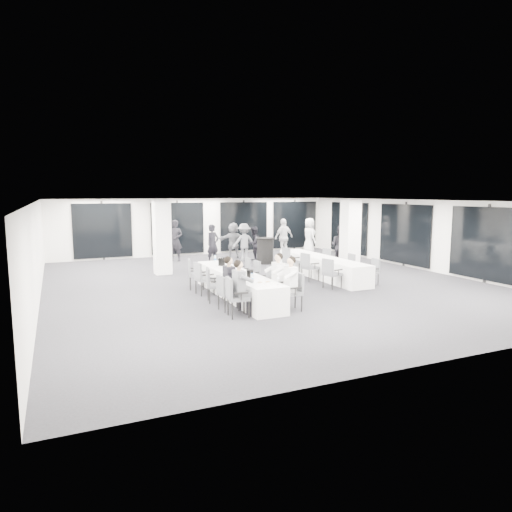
{
  "coord_description": "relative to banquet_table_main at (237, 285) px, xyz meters",
  "views": [
    {
      "loc": [
        -6.47,
        -13.96,
        3.07
      ],
      "look_at": [
        -0.41,
        -0.2,
        0.98
      ],
      "focal_mm": 32.0,
      "sensor_mm": 36.0,
      "label": 1
    }
  ],
  "objects": [
    {
      "name": "standing_guest_f",
      "position": [
        2.85,
        7.72,
        0.58
      ],
      "size": [
        1.86,
        1.01,
        1.92
      ],
      "primitive_type": "imported",
      "rotation": [
        0.0,
        0.0,
        2.95
      ],
      "color": "slate",
      "rests_on": "floor"
    },
    {
      "name": "plate_b",
      "position": [
        0.19,
        -1.74,
        0.39
      ],
      "size": [
        0.18,
        0.18,
        0.03
      ],
      "color": "white",
      "rests_on": "banquet_table_main"
    },
    {
      "name": "chair_main_left_far",
      "position": [
        -0.83,
        1.65,
        0.18
      ],
      "size": [
        0.6,
        0.62,
        0.97
      ],
      "rotation": [
        0.0,
        0.0,
        -1.82
      ],
      "color": "#54565C",
      "rests_on": "floor"
    },
    {
      "name": "water_bottle_a",
      "position": [
        -0.22,
        -1.66,
        0.5
      ],
      "size": [
        0.08,
        0.08,
        0.24
      ],
      "primitive_type": "cylinder",
      "color": "silver",
      "rests_on": "banquet_table_main"
    },
    {
      "name": "chair_side_left_far",
      "position": [
        3.21,
        2.75,
        0.21
      ],
      "size": [
        0.56,
        0.61,
        1.03
      ],
      "rotation": [
        0.0,
        0.0,
        -1.49
      ],
      "color": "#54565C",
      "rests_on": "floor"
    },
    {
      "name": "chair_side_right_far",
      "position": [
        4.88,
        2.94,
        0.13
      ],
      "size": [
        0.52,
        0.55,
        0.88
      ],
      "rotation": [
        0.0,
        0.0,
        1.77
      ],
      "color": "#54565C",
      "rests_on": "floor"
    },
    {
      "name": "chair_main_left_fourth",
      "position": [
        -0.84,
        0.74,
        0.19
      ],
      "size": [
        0.55,
        0.6,
        0.99
      ],
      "rotation": [
        0.0,
        0.0,
        -1.45
      ],
      "color": "#54565C",
      "rests_on": "floor"
    },
    {
      "name": "chair_main_right_fourth",
      "position": [
        0.83,
        0.7,
        0.16
      ],
      "size": [
        0.48,
        0.54,
        0.94
      ],
      "rotation": [
        0.0,
        0.0,
        1.56
      ],
      "color": "#54565C",
      "rests_on": "floor"
    },
    {
      "name": "column_left",
      "position": [
        -1.14,
        4.83,
        1.02
      ],
      "size": [
        0.6,
        0.6,
        2.8
      ],
      "primitive_type": "cube",
      "color": "white",
      "rests_on": "floor"
    },
    {
      "name": "chair_side_right_near",
      "position": [
        4.88,
        -0.07,
        0.12
      ],
      "size": [
        0.46,
        0.51,
        0.87
      ],
      "rotation": [
        0.0,
        0.0,
        1.53
      ],
      "color": "#54565C",
      "rests_on": "floor"
    },
    {
      "name": "banquet_table_side",
      "position": [
        4.05,
        1.8,
        0.0
      ],
      "size": [
        0.9,
        5.0,
        0.75
      ],
      "primitive_type": "cube",
      "color": "white",
      "rests_on": "floor"
    },
    {
      "name": "chair_main_right_second",
      "position": [
        0.84,
        -1.28,
        0.21
      ],
      "size": [
        0.59,
        0.63,
        1.03
      ],
      "rotation": [
        0.0,
        0.0,
        1.41
      ],
      "color": "#54565C",
      "rests_on": "floor"
    },
    {
      "name": "banquet_table_main",
      "position": [
        0.0,
        0.0,
        0.0
      ],
      "size": [
        0.9,
        5.0,
        0.75
      ],
      "primitive_type": "cube",
      "color": "white",
      "rests_on": "floor"
    },
    {
      "name": "chair_main_left_near",
      "position": [
        -0.84,
        -2.01,
        0.2
      ],
      "size": [
        0.55,
        0.6,
        1.0
      ],
      "rotation": [
        0.0,
        0.0,
        -1.67
      ],
      "color": "#54565C",
      "rests_on": "floor"
    },
    {
      "name": "standing_guest_a",
      "position": [
        1.43,
        6.52,
        0.6
      ],
      "size": [
        0.87,
        0.8,
        1.94
      ],
      "primitive_type": "imported",
      "rotation": [
        0.0,
        0.0,
        0.39
      ],
      "color": "black",
      "rests_on": "floor"
    },
    {
      "name": "column_right",
      "position": [
        5.86,
        2.63,
        1.02
      ],
      "size": [
        0.6,
        0.6,
        2.8
      ],
      "primitive_type": "cube",
      "color": "white",
      "rests_on": "floor"
    },
    {
      "name": "chair_main_left_second",
      "position": [
        -0.83,
        -1.32,
        0.15
      ],
      "size": [
        0.51,
        0.56,
        0.93
      ],
      "rotation": [
        0.0,
        0.0,
        -1.48
      ],
      "color": "#54565C",
      "rests_on": "floor"
    },
    {
      "name": "chair_side_left_near",
      "position": [
        3.22,
        -0.07,
        0.18
      ],
      "size": [
        0.6,
        0.62,
        0.98
      ],
      "rotation": [
        0.0,
        0.0,
        -1.33
      ],
      "color": "#54565C",
      "rests_on": "floor"
    },
    {
      "name": "plate_c",
      "position": [
        0.03,
        -0.3,
        0.39
      ],
      "size": [
        0.19,
        0.19,
        0.03
      ],
      "color": "white",
      "rests_on": "banquet_table_main"
    },
    {
      "name": "water_bottle_b",
      "position": [
        0.18,
        0.26,
        0.5
      ],
      "size": [
        0.08,
        0.08,
        0.24
      ],
      "primitive_type": "cylinder",
      "color": "silver",
      "rests_on": "banquet_table_main"
    },
    {
      "name": "ice_bucket_far",
      "position": [
        0.01,
        1.36,
        0.5
      ],
      "size": [
        0.23,
        0.23,
        0.26
      ],
      "primitive_type": "cylinder",
      "color": "black",
      "rests_on": "banquet_table_main"
    },
    {
      "name": "chair_main_right_mid",
      "position": [
        0.83,
        -0.21,
        0.13
      ],
      "size": [
        0.52,
        0.55,
        0.89
      ],
      "rotation": [
        0.0,
        0.0,
        1.4
      ],
      "color": "#54565C",
      "rests_on": "floor"
    },
    {
      "name": "seated_guest_c",
      "position": [
        0.67,
        -2.0,
        0.44
      ],
      "size": [
        0.5,
        0.38,
        1.44
      ],
      "rotation": [
        0.0,
        0.0,
        1.57
      ],
      "color": "silver",
      "rests_on": "floor"
    },
    {
      "name": "chair_main_right_far",
      "position": [
        0.83,
        1.47,
        0.16
      ],
      "size": [
        0.53,
        0.57,
        0.94
      ],
      "rotation": [
        0.0,
        0.0,
        1.44
      ],
      "color": "#54565C",
      "rests_on": "floor"
    },
    {
      "name": "standing_guest_c",
      "position": [
        3.0,
        6.75,
        0.58
      ],
      "size": [
        1.29,
        0.74,
        1.92
      ],
      "primitive_type": "imported",
      "rotation": [
        0.0,
        0.0,
        3.05
      ],
      "color": "slate",
      "rests_on": "floor"
    },
    {
      "name": "standing_guest_b",
      "position": [
        3.48,
        6.75,
        0.5
      ],
      "size": [
        0.99,
        0.87,
        1.75
      ],
      "primitive_type": "imported",
      "rotation": [
        0.0,
        0.0,
        3.68
      ],
      "color": "black",
      "rests_on": "floor"
    },
    {
      "name": "water_bottle_c",
      "position": [
        0.09,
        2.24,
        0.48
      ],
      "size": [
        0.07,
        0.07,
        0.22
      ],
      "primitive_type": "cylinder",
      "color": "silver",
      "rests_on": "banquet_table_main"
    },
    {
      "name": "standing_guest_h",
      "position": [
        6.09,
        3.63,
        0.6
      ],
      "size": [
        0.91,
        1.1,
        1.95
      ],
      "primitive_type": "imported",
      "rotation": [
        0.0,
        0.0,
        1.99
      ],
      "color": "black",
      "rests_on": "floor"
    },
    {
      "name": "standing_guest_g",
      "position": [
        0.11,
        7.9,
        0.68
      ],
      "size": [
        0.99,
        0.94,
        2.11
      ],
      "primitive_type": "imported",
      "rotation": [
        0.0,
        0.0,
        -0.59
      ],
      "color": "black",
      "rests_on": "floor"
    },
    {
      "name": "cocktail_table",
      "position": [
        3.52,
        5.59,
        0.2
      ],
      "size": [
        0.81,
        0.81,
        1.13
      ],
      "color": "black",
      "rests_on": "floor"
    },
    {
      "name": "seated_guest_d",
      "position": [
        0.67,
        -1.26,
        0.44
      ],
      "size": [
        0.5,
        0.38,
        1.44
      ],
      "rotation": [
        0.0,
        0.0,
        1.57
      ],
      "color": "silver",
      "rests_on": "floor"
    },
    {
      "name": "standing_guest_e",
      "position": [
        6.79,
        7.37,
        0.66
      ],
      "size": [
        0.61,
        1.0,
        2.07
      ],
      "primitive_type": "imported",
      "rotation": [
        0.0,
        0.0,
        1.57
      ],
      "color": "silver",
      "rests_on": "floor"
    },
    {
      "name": "plate_a",
      "position": [
        -0.02,
        -1.71,
        0.39
      ],
      "size": [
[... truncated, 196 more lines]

